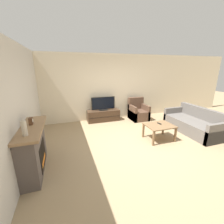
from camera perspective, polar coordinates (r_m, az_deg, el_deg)
ground_plane at (r=4.59m, az=9.36°, el=-11.67°), size 24.00×24.00×0.00m
wall_back at (r=6.40m, az=-0.37°, el=9.33°), size 12.00×0.06×2.70m
wall_left at (r=3.77m, az=-31.72°, el=1.72°), size 0.06×12.00×2.70m
fireplace at (r=3.63m, az=-27.90°, el=-12.38°), size 0.46×1.42×1.01m
mantel_vase_left at (r=2.99m, az=-30.48°, el=-5.28°), size 0.09×0.09×0.31m
mantel_clock at (r=3.53m, az=-28.52°, el=-3.06°), size 0.08×0.11×0.15m
tv_stand at (r=6.26m, az=-3.28°, el=-1.36°), size 1.33×0.43×0.47m
tv at (r=6.12m, az=-3.35°, el=3.01°), size 0.97×0.18×0.55m
armchair at (r=6.55m, az=9.94°, el=-0.19°), size 0.70×0.76×0.91m
coffee_table at (r=4.82m, az=17.57°, el=-5.45°), size 0.83×0.66×0.48m
remote at (r=4.89m, az=17.60°, el=-4.19°), size 0.07×0.15×0.02m
couch at (r=5.94m, az=28.69°, el=-4.02°), size 0.94×1.96×0.82m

